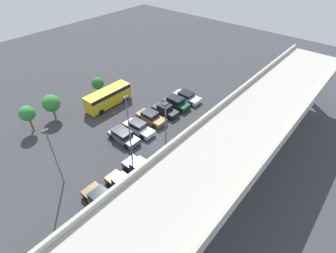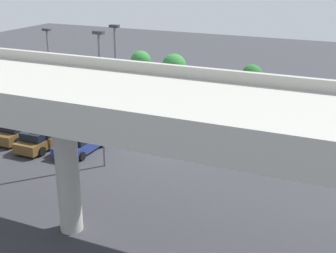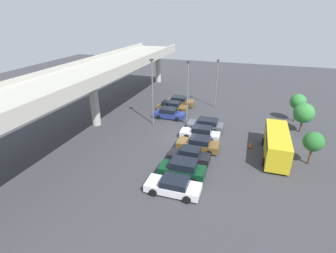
{
  "view_description": "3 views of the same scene",
  "coord_description": "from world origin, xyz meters",
  "px_view_note": "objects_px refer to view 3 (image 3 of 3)",
  "views": [
    {
      "loc": [
        19.85,
        20.33,
        23.68
      ],
      "look_at": [
        -1.38,
        2.3,
        2.06
      ],
      "focal_mm": 28.0,
      "sensor_mm": 36.0,
      "label": 1
    },
    {
      "loc": [
        -13.24,
        29.77,
        13.08
      ],
      "look_at": [
        0.05,
        0.8,
        1.72
      ],
      "focal_mm": 50.0,
      "sensor_mm": 36.0,
      "label": 2
    },
    {
      "loc": [
        -28.98,
        -7.09,
        14.71
      ],
      "look_at": [
        0.0,
        2.31,
        1.14
      ],
      "focal_mm": 28.0,
      "sensor_mm": 36.0,
      "label": 3
    }
  ],
  "objects_px": {
    "tree_front_right": "(298,102)",
    "parked_car_2": "(190,156)",
    "parked_car_3": "(198,144)",
    "tree_front_centre": "(304,113)",
    "parked_car_6": "(169,113)",
    "lamp_post_mid_lot": "(152,88)",
    "tree_front_left": "(314,142)",
    "shuttle_bus": "(277,143)",
    "lamp_post_by_overpass": "(187,89)",
    "parked_car_0": "(174,186)",
    "parked_car_8": "(180,101)",
    "lamp_post_near_aisle": "(217,80)",
    "parked_car_5": "(206,125)",
    "parked_car_1": "(183,169)",
    "parked_car_7": "(172,106)",
    "traffic_cone": "(250,145)",
    "parked_car_4": "(200,133)"
  },
  "relations": [
    {
      "from": "tree_front_right",
      "to": "parked_car_2",
      "type": "bearing_deg",
      "value": 142.68
    },
    {
      "from": "parked_car_3",
      "to": "tree_front_centre",
      "type": "distance_m",
      "value": 14.87
    },
    {
      "from": "parked_car_6",
      "to": "lamp_post_mid_lot",
      "type": "distance_m",
      "value": 5.56
    },
    {
      "from": "tree_front_left",
      "to": "tree_front_right",
      "type": "height_order",
      "value": "tree_front_right"
    },
    {
      "from": "parked_car_6",
      "to": "shuttle_bus",
      "type": "bearing_deg",
      "value": -26.13
    },
    {
      "from": "lamp_post_by_overpass",
      "to": "parked_car_6",
      "type": "bearing_deg",
      "value": 65.1
    },
    {
      "from": "parked_car_0",
      "to": "lamp_post_mid_lot",
      "type": "xyz_separation_m",
      "value": [
        13.65,
        7.14,
        4.52
      ]
    },
    {
      "from": "shuttle_bus",
      "to": "lamp_post_mid_lot",
      "type": "height_order",
      "value": "lamp_post_mid_lot"
    },
    {
      "from": "parked_car_0",
      "to": "lamp_post_by_overpass",
      "type": "height_order",
      "value": "lamp_post_by_overpass"
    },
    {
      "from": "parked_car_8",
      "to": "lamp_post_near_aisle",
      "type": "height_order",
      "value": "lamp_post_near_aisle"
    },
    {
      "from": "tree_front_centre",
      "to": "lamp_post_near_aisle",
      "type": "bearing_deg",
      "value": 62.75
    },
    {
      "from": "parked_car_5",
      "to": "lamp_post_by_overpass",
      "type": "bearing_deg",
      "value": -22.81
    },
    {
      "from": "parked_car_1",
      "to": "lamp_post_mid_lot",
      "type": "distance_m",
      "value": 13.82
    },
    {
      "from": "parked_car_7",
      "to": "lamp_post_by_overpass",
      "type": "height_order",
      "value": "lamp_post_by_overpass"
    },
    {
      "from": "lamp_post_near_aisle",
      "to": "parked_car_2",
      "type": "bearing_deg",
      "value": -179.78
    },
    {
      "from": "parked_car_6",
      "to": "lamp_post_by_overpass",
      "type": "distance_m",
      "value": 5.48
    },
    {
      "from": "lamp_post_mid_lot",
      "to": "tree_front_right",
      "type": "height_order",
      "value": "lamp_post_mid_lot"
    },
    {
      "from": "parked_car_6",
      "to": "parked_car_5",
      "type": "bearing_deg",
      "value": -23.86
    },
    {
      "from": "parked_car_2",
      "to": "parked_car_6",
      "type": "xyz_separation_m",
      "value": [
        11.15,
        5.78,
        -0.03
      ]
    },
    {
      "from": "shuttle_bus",
      "to": "parked_car_1",
      "type": "bearing_deg",
      "value": -52.02
    },
    {
      "from": "parked_car_5",
      "to": "tree_front_right",
      "type": "relative_size",
      "value": 1.15
    },
    {
      "from": "shuttle_bus",
      "to": "tree_front_right",
      "type": "xyz_separation_m",
      "value": [
        11.39,
        -3.16,
        1.3
      ]
    },
    {
      "from": "tree_front_left",
      "to": "parked_car_7",
      "type": "bearing_deg",
      "value": 59.46
    },
    {
      "from": "shuttle_bus",
      "to": "traffic_cone",
      "type": "xyz_separation_m",
      "value": [
        1.14,
        2.61,
        -1.32
      ]
    },
    {
      "from": "parked_car_3",
      "to": "tree_front_right",
      "type": "distance_m",
      "value": 17.19
    },
    {
      "from": "lamp_post_by_overpass",
      "to": "parked_car_4",
      "type": "bearing_deg",
      "value": -144.93
    },
    {
      "from": "parked_car_0",
      "to": "lamp_post_mid_lot",
      "type": "bearing_deg",
      "value": -62.4
    },
    {
      "from": "parked_car_2",
      "to": "parked_car_4",
      "type": "relative_size",
      "value": 0.89
    },
    {
      "from": "lamp_post_mid_lot",
      "to": "tree_front_centre",
      "type": "height_order",
      "value": "lamp_post_mid_lot"
    },
    {
      "from": "parked_car_5",
      "to": "lamp_post_by_overpass",
      "type": "relative_size",
      "value": 0.53
    },
    {
      "from": "lamp_post_by_overpass",
      "to": "tree_front_right",
      "type": "height_order",
      "value": "lamp_post_by_overpass"
    },
    {
      "from": "parked_car_3",
      "to": "parked_car_8",
      "type": "distance_m",
      "value": 15.36
    },
    {
      "from": "parked_car_0",
      "to": "lamp_post_mid_lot",
      "type": "relative_size",
      "value": 0.54
    },
    {
      "from": "parked_car_2",
      "to": "lamp_post_by_overpass",
      "type": "bearing_deg",
      "value": -73.98
    },
    {
      "from": "parked_car_1",
      "to": "lamp_post_mid_lot",
      "type": "relative_size",
      "value": 0.49
    },
    {
      "from": "parked_car_4",
      "to": "tree_front_centre",
      "type": "height_order",
      "value": "tree_front_centre"
    },
    {
      "from": "parked_car_8",
      "to": "tree_front_centre",
      "type": "bearing_deg",
      "value": -16.33
    },
    {
      "from": "tree_front_centre",
      "to": "parked_car_3",
      "type": "bearing_deg",
      "value": 127.1
    },
    {
      "from": "tree_front_left",
      "to": "parked_car_8",
      "type": "bearing_deg",
      "value": 52.45
    },
    {
      "from": "parked_car_2",
      "to": "tree_front_right",
      "type": "bearing_deg",
      "value": -127.32
    },
    {
      "from": "shuttle_bus",
      "to": "tree_front_centre",
      "type": "relative_size",
      "value": 2.0
    },
    {
      "from": "parked_car_1",
      "to": "tree_front_right",
      "type": "xyz_separation_m",
      "value": [
        18.16,
        -11.83,
        2.15
      ]
    },
    {
      "from": "tree_front_left",
      "to": "tree_front_right",
      "type": "relative_size",
      "value": 0.9
    },
    {
      "from": "parked_car_1",
      "to": "tree_front_right",
      "type": "bearing_deg",
      "value": -123.08
    },
    {
      "from": "parked_car_1",
      "to": "shuttle_bus",
      "type": "relative_size",
      "value": 0.56
    },
    {
      "from": "parked_car_0",
      "to": "lamp_post_by_overpass",
      "type": "relative_size",
      "value": 0.55
    },
    {
      "from": "parked_car_3",
      "to": "lamp_post_by_overpass",
      "type": "relative_size",
      "value": 0.54
    },
    {
      "from": "parked_car_5",
      "to": "parked_car_7",
      "type": "bearing_deg",
      "value": -41.1
    },
    {
      "from": "parked_car_5",
      "to": "parked_car_7",
      "type": "relative_size",
      "value": 0.99
    },
    {
      "from": "parked_car_1",
      "to": "lamp_post_by_overpass",
      "type": "xyz_separation_m",
      "value": [
        12.46,
        2.77,
        4.3
      ]
    }
  ]
}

